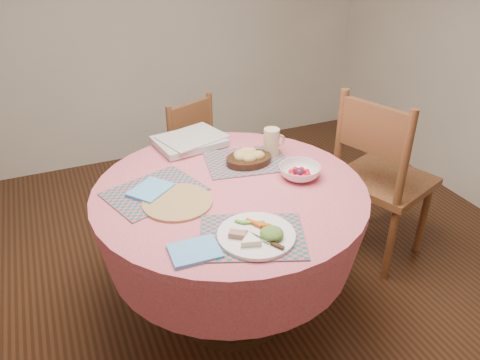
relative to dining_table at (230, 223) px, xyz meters
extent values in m
plane|color=#331C0F|center=(0.00, 0.00, -0.56)|extent=(4.00, 4.00, 0.00)
cylinder|color=#D96574|center=(0.00, 0.00, 0.17)|extent=(1.24, 1.24, 0.04)
cone|color=#D96574|center=(0.00, 0.00, 0.00)|extent=(1.24, 1.24, 0.30)
cylinder|color=black|center=(0.00, 0.00, -0.34)|extent=(0.14, 0.14, 0.44)
cylinder|color=black|center=(0.00, 0.00, -0.53)|extent=(0.56, 0.56, 0.06)
cube|color=brown|center=(1.01, 0.13, -0.07)|extent=(0.59, 0.61, 0.04)
cylinder|color=brown|center=(1.25, 0.01, -0.31)|extent=(0.06, 0.06, 0.49)
cylinder|color=brown|center=(1.12, 0.38, -0.31)|extent=(0.06, 0.06, 0.49)
cylinder|color=brown|center=(0.91, -0.12, -0.31)|extent=(0.06, 0.06, 0.49)
cylinder|color=brown|center=(0.77, 0.25, -0.31)|extent=(0.06, 0.06, 0.49)
cylinder|color=brown|center=(0.89, -0.12, 0.21)|extent=(0.06, 0.06, 0.54)
cylinder|color=brown|center=(0.75, 0.25, 0.21)|extent=(0.06, 0.06, 0.54)
cube|color=brown|center=(0.82, 0.06, 0.32)|extent=(0.16, 0.38, 0.26)
cube|color=brown|center=(0.05, 1.07, -0.15)|extent=(0.51, 0.50, 0.04)
cylinder|color=brown|center=(0.14, 1.27, -0.35)|extent=(0.05, 0.05, 0.40)
cylinder|color=brown|center=(-0.16, 1.15, -0.35)|extent=(0.05, 0.05, 0.40)
cylinder|color=brown|center=(0.25, 0.99, -0.35)|extent=(0.05, 0.05, 0.40)
cylinder|color=brown|center=(-0.05, 0.87, -0.35)|extent=(0.05, 0.05, 0.40)
cylinder|color=brown|center=(0.26, 0.97, 0.07)|extent=(0.05, 0.05, 0.45)
cylinder|color=brown|center=(-0.04, 0.85, 0.07)|extent=(0.05, 0.05, 0.45)
cube|color=brown|center=(0.11, 0.91, 0.16)|extent=(0.31, 0.15, 0.22)
cube|color=#11645A|center=(-0.06, -0.37, 0.20)|extent=(0.48, 0.43, 0.01)
cube|color=#11645A|center=(-0.32, 0.10, 0.20)|extent=(0.47, 0.41, 0.01)
cube|color=#11645A|center=(0.18, 0.20, 0.20)|extent=(0.45, 0.37, 0.01)
cylinder|color=olive|center=(-0.25, -0.03, 0.20)|extent=(0.30, 0.30, 0.01)
cube|color=#5BA8EB|center=(-0.29, -0.38, 0.20)|extent=(0.19, 0.15, 0.01)
cube|color=#5BA8EB|center=(-0.34, 0.10, 0.21)|extent=(0.23, 0.22, 0.01)
cylinder|color=white|center=(-0.05, -0.39, 0.21)|extent=(0.30, 0.30, 0.01)
ellipsoid|color=#33561D|center=(0.01, -0.40, 0.23)|extent=(0.13, 0.13, 0.04)
cylinder|color=#FFF1CC|center=(-0.06, -0.45, 0.23)|extent=(0.11, 0.11, 0.02)
cube|color=#956856|center=(-0.11, -0.42, 0.23)|extent=(0.07, 0.07, 0.02)
cube|color=silver|center=(-0.03, -0.42, 0.22)|extent=(0.08, 0.14, 0.00)
cylinder|color=black|center=(0.17, 0.18, 0.22)|extent=(0.23, 0.23, 0.03)
ellipsoid|color=tan|center=(0.13, 0.18, 0.25)|extent=(0.07, 0.06, 0.05)
ellipsoid|color=tan|center=(0.19, 0.21, 0.25)|extent=(0.07, 0.06, 0.05)
ellipsoid|color=tan|center=(0.21, 0.16, 0.25)|extent=(0.07, 0.06, 0.05)
ellipsoid|color=tan|center=(0.16, 0.15, 0.25)|extent=(0.07, 0.06, 0.05)
ellipsoid|color=tan|center=(0.17, 0.22, 0.25)|extent=(0.07, 0.06, 0.05)
ellipsoid|color=tan|center=(0.14, 0.20, 0.25)|extent=(0.07, 0.06, 0.05)
cylinder|color=beige|center=(0.32, 0.22, 0.27)|extent=(0.08, 0.08, 0.14)
torus|color=beige|center=(0.36, 0.22, 0.27)|extent=(0.07, 0.01, 0.07)
imported|color=white|center=(0.34, -0.04, 0.22)|extent=(0.25, 0.25, 0.06)
sphere|color=red|center=(0.38, -0.04, 0.22)|extent=(0.03, 0.03, 0.03)
sphere|color=red|center=(0.36, -0.01, 0.22)|extent=(0.03, 0.03, 0.03)
sphere|color=red|center=(0.34, 0.00, 0.22)|extent=(0.03, 0.03, 0.03)
sphere|color=red|center=(0.31, -0.01, 0.22)|extent=(0.03, 0.03, 0.03)
sphere|color=red|center=(0.30, -0.04, 0.22)|extent=(0.03, 0.03, 0.03)
sphere|color=red|center=(0.31, -0.07, 0.22)|extent=(0.03, 0.03, 0.03)
sphere|color=red|center=(0.34, -0.08, 0.22)|extent=(0.03, 0.03, 0.03)
sphere|color=red|center=(0.36, -0.07, 0.22)|extent=(0.03, 0.03, 0.03)
sphere|color=#48142F|center=(0.34, -0.04, 0.22)|extent=(0.05, 0.05, 0.05)
cube|color=silver|center=(-0.03, 0.50, 0.22)|extent=(0.37, 0.32, 0.03)
cube|color=silver|center=(-0.01, 0.50, 0.24)|extent=(0.38, 0.33, 0.01)
camera|label=1|loc=(-0.68, -1.68, 1.27)|focal=35.00mm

